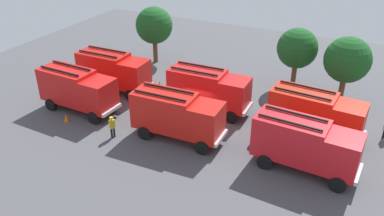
{
  "coord_description": "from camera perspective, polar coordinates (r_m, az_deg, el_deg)",
  "views": [
    {
      "loc": [
        12.49,
        -25.62,
        16.79
      ],
      "look_at": [
        0.0,
        0.0,
        1.4
      ],
      "focal_mm": 36.78,
      "sensor_mm": 36.0,
      "label": 1
    }
  ],
  "objects": [
    {
      "name": "tree_0",
      "position": [
        44.38,
        -5.51,
        11.82
      ],
      "size": [
        4.07,
        4.07,
        6.31
      ],
      "color": "brown",
      "rests_on": "ground"
    },
    {
      "name": "traffic_cone_1",
      "position": [
        34.47,
        10.5,
        -0.7
      ],
      "size": [
        0.44,
        0.44,
        0.63
      ],
      "primitive_type": "cone",
      "color": "#F2600C",
      "rests_on": "ground"
    },
    {
      "name": "firefighter_0",
      "position": [
        31.25,
        -11.5,
        -2.57
      ],
      "size": [
        0.42,
        0.48,
        1.81
      ],
      "rotation": [
        0.0,
        0.0,
        5.73
      ],
      "color": "black",
      "rests_on": "ground"
    },
    {
      "name": "firefighter_1",
      "position": [
        30.62,
        9.44,
        -3.23
      ],
      "size": [
        0.47,
        0.35,
        1.69
      ],
      "rotation": [
        0.0,
        0.0,
        4.99
      ],
      "color": "black",
      "rests_on": "ground"
    },
    {
      "name": "firefighter_2",
      "position": [
        42.35,
        -11.37,
        5.94
      ],
      "size": [
        0.43,
        0.48,
        1.82
      ],
      "rotation": [
        0.0,
        0.0,
        0.57
      ],
      "color": "black",
      "rests_on": "ground"
    },
    {
      "name": "ground_plane",
      "position": [
        33.08,
        -0.0,
        -2.13
      ],
      "size": [
        56.79,
        56.79,
        0.0
      ],
      "primitive_type": "plane",
      "color": "#4C4C51"
    },
    {
      "name": "fire_truck_2",
      "position": [
        27.6,
        16.09,
        -4.92
      ],
      "size": [
        7.35,
        3.16,
        3.88
      ],
      "rotation": [
        0.0,
        0.0,
        -0.07
      ],
      "color": "red",
      "rests_on": "ground"
    },
    {
      "name": "tree_2",
      "position": [
        36.99,
        21.61,
        6.48
      ],
      "size": [
        4.06,
        4.06,
        6.29
      ],
      "color": "brown",
      "rests_on": "ground"
    },
    {
      "name": "fire_truck_3",
      "position": [
        38.52,
        -11.35,
        5.46
      ],
      "size": [
        7.21,
        2.79,
        3.88
      ],
      "rotation": [
        0.0,
        0.0,
        0.01
      ],
      "color": "red",
      "rests_on": "ground"
    },
    {
      "name": "fire_truck_0",
      "position": [
        35.43,
        -16.3,
        2.76
      ],
      "size": [
        7.31,
        3.04,
        3.88
      ],
      "rotation": [
        0.0,
        0.0,
        -0.05
      ],
      "color": "red",
      "rests_on": "ground"
    },
    {
      "name": "tree_1",
      "position": [
        39.1,
        15.02,
        8.35
      ],
      "size": [
        3.87,
        3.87,
        6.0
      ],
      "color": "brown",
      "rests_on": "ground"
    },
    {
      "name": "fire_truck_5",
      "position": [
        31.59,
        17.48,
        -0.67
      ],
      "size": [
        7.37,
        3.21,
        3.88
      ],
      "rotation": [
        0.0,
        0.0,
        -0.08
      ],
      "color": "red",
      "rests_on": "ground"
    },
    {
      "name": "firefighter_3",
      "position": [
        43.84,
        -13.2,
        6.54
      ],
      "size": [
        0.45,
        0.3,
        1.83
      ],
      "rotation": [
        0.0,
        0.0,
        1.69
      ],
      "color": "black",
      "rests_on": "ground"
    },
    {
      "name": "fire_truck_4",
      "position": [
        34.04,
        2.37,
        2.87
      ],
      "size": [
        7.24,
        2.85,
        3.88
      ],
      "rotation": [
        0.0,
        0.0,
        0.02
      ],
      "color": "red",
      "rests_on": "ground"
    },
    {
      "name": "traffic_cone_0",
      "position": [
        34.85,
        -17.78,
        -1.34
      ],
      "size": [
        0.44,
        0.44,
        0.63
      ],
      "primitive_type": "cone",
      "color": "#F2600C",
      "rests_on": "ground"
    },
    {
      "name": "fire_truck_1",
      "position": [
        29.99,
        -2.2,
        -0.87
      ],
      "size": [
        7.26,
        2.9,
        3.88
      ],
      "rotation": [
        0.0,
        0.0,
        0.02
      ],
      "color": "red",
      "rests_on": "ground"
    },
    {
      "name": "traffic_cone_2",
      "position": [
        39.15,
        -4.72,
        3.43
      ],
      "size": [
        0.49,
        0.49,
        0.7
      ],
      "primitive_type": "cone",
      "color": "#F2600C",
      "rests_on": "ground"
    }
  ]
}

